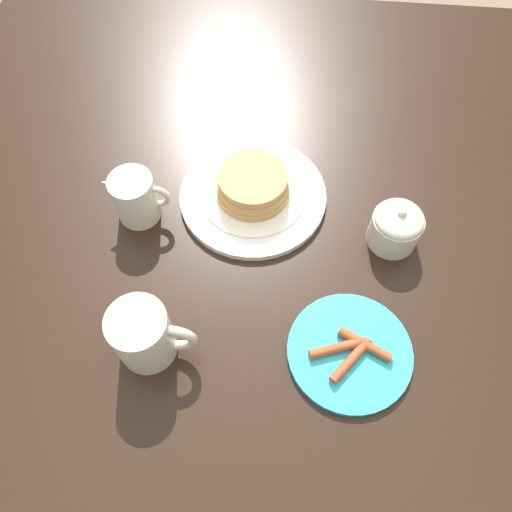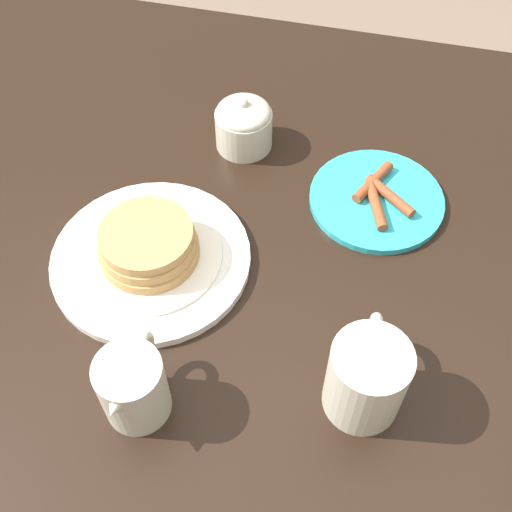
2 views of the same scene
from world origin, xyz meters
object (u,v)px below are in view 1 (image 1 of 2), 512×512
at_px(coffee_mug, 145,335).
at_px(creamer_pitcher, 135,197).
at_px(side_plate_bacon, 350,352).
at_px(sugar_bowl, 396,226).
at_px(pancake_plate, 253,191).

xyz_separation_m(coffee_mug, creamer_pitcher, (-0.07, 0.23, -0.01)).
distance_m(side_plate_bacon, sugar_bowl, 0.21).
bearing_deg(side_plate_bacon, coffee_mug, -176.20).
bearing_deg(coffee_mug, sugar_bowl, 31.99).
relative_size(pancake_plate, creamer_pitcher, 2.26).
bearing_deg(coffee_mug, side_plate_bacon, 3.80).
distance_m(side_plate_bacon, coffee_mug, 0.29).
bearing_deg(creamer_pitcher, pancake_plate, 15.17).
bearing_deg(side_plate_bacon, creamer_pitcher, 148.95).
distance_m(coffee_mug, creamer_pitcher, 0.24).
bearing_deg(creamer_pitcher, side_plate_bacon, -31.05).
xyz_separation_m(coffee_mug, sugar_bowl, (0.35, 0.22, -0.01)).
height_order(side_plate_bacon, creamer_pitcher, creamer_pitcher).
relative_size(side_plate_bacon, coffee_mug, 1.53).
bearing_deg(sugar_bowl, side_plate_bacon, -108.34).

